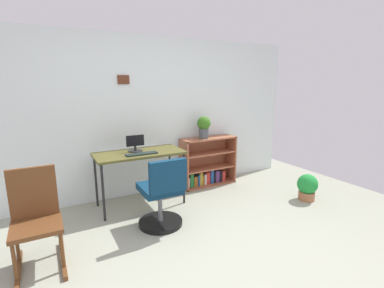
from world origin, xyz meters
TOP-DOWN VIEW (x-y plane):
  - ground_plane at (0.00, 0.00)m, footprint 6.24×6.24m
  - wall_back at (-0.00, 2.15)m, footprint 5.20×0.12m
  - desk at (-0.23, 1.69)m, footprint 1.17×0.56m
  - monitor at (-0.26, 1.76)m, footprint 0.24×0.20m
  - keyboard at (-0.24, 1.55)m, footprint 0.41×0.11m
  - office_chair at (-0.21, 0.97)m, footprint 0.52×0.55m
  - rocking_chair at (-1.47, 0.90)m, footprint 0.42×0.64m
  - bookshelf_low at (0.99, 1.95)m, footprint 0.93×0.30m
  - potted_plant_on_shelf at (0.90, 1.90)m, footprint 0.21×0.21m
  - potted_plant_floor at (1.92, 0.70)m, footprint 0.29×0.29m

SIDE VIEW (x-z plane):
  - ground_plane at x=0.00m, z-range 0.00..0.00m
  - potted_plant_floor at x=1.92m, z-range 0.01..0.39m
  - bookshelf_low at x=0.99m, z-range -0.05..0.74m
  - office_chair at x=-0.21m, z-range -0.06..0.79m
  - rocking_chair at x=-1.47m, z-range 0.00..0.91m
  - desk at x=-0.23m, z-range 0.32..1.07m
  - keyboard at x=-0.24m, z-range 0.75..0.77m
  - monitor at x=-0.26m, z-range 0.74..0.96m
  - potted_plant_on_shelf at x=0.90m, z-range 0.82..1.17m
  - wall_back at x=0.00m, z-range 0.00..2.32m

